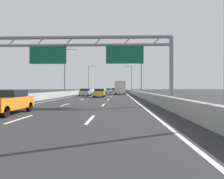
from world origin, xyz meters
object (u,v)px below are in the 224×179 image
object	(u,v)px
streetlamp_right_mid	(140,69)
silver_car	(85,92)
box_truck	(120,87)
orange_car	(6,101)
yellow_car	(99,93)
white_car	(109,90)
sign_gantry	(84,53)
green_car	(113,89)
streetlamp_left_far	(89,77)
streetlamp_left_mid	(66,69)
streetlamp_right_far	(131,77)
black_car	(120,90)
red_car	(120,89)

from	to	relation	value
streetlamp_right_mid	silver_car	world-z (taller)	streetlamp_right_mid
streetlamp_right_mid	box_truck	world-z (taller)	streetlamp_right_mid
orange_car	silver_car	distance (m)	28.62
yellow_car	white_car	size ratio (longest dim) A/B	0.93
sign_gantry	green_car	xyz separation A→B (m)	(0.07, 92.04, -4.08)
streetlamp_left_far	orange_car	bearing A→B (deg)	-86.52
green_car	box_truck	size ratio (longest dim) A/B	0.60
green_car	streetlamp_left_mid	bearing A→B (deg)	-96.29
streetlamp_left_far	streetlamp_right_far	xyz separation A→B (m)	(14.93, 0.00, 0.00)
streetlamp_right_mid	yellow_car	xyz separation A→B (m)	(-7.58, -6.20, -4.65)
streetlamp_left_far	streetlamp_right_far	distance (m)	14.93
yellow_car	streetlamp_right_far	bearing A→B (deg)	79.17
green_car	orange_car	xyz separation A→B (m)	(-3.77, -98.60, 0.03)
white_car	orange_car	world-z (taller)	orange_car
streetlamp_left_mid	green_car	bearing A→B (deg)	83.71
black_car	streetlamp_left_mid	bearing A→B (deg)	-104.50
yellow_car	white_car	xyz separation A→B (m)	(-0.01, 32.15, -0.00)
streetlamp_left_mid	orange_car	world-z (taller)	streetlamp_left_mid
streetlamp_right_mid	silver_car	bearing A→B (deg)	-174.54
box_truck	streetlamp_left_far	bearing A→B (deg)	113.96
white_car	box_truck	xyz separation A→B (m)	(3.61, -17.16, 0.96)
streetlamp_right_far	red_car	world-z (taller)	streetlamp_right_far
streetlamp_right_far	silver_car	xyz separation A→B (m)	(-10.83, -34.45, -4.65)
streetlamp_right_mid	streetlamp_right_far	size ratio (longest dim) A/B	1.00
streetlamp_right_mid	streetlamp_left_far	world-z (taller)	same
streetlamp_right_far	orange_car	distance (m)	64.20
green_car	silver_car	distance (m)	70.07
orange_car	white_car	bearing A→B (deg)	86.39
streetlamp_right_far	silver_car	world-z (taller)	streetlamp_right_far
yellow_car	black_car	bearing A→B (deg)	85.59
streetlamp_right_mid	orange_car	world-z (taller)	streetlamp_right_mid
streetlamp_left_mid	box_truck	size ratio (longest dim) A/B	1.22
streetlamp_right_far	red_car	bearing A→B (deg)	94.65
black_car	white_car	size ratio (longest dim) A/B	1.00
streetlamp_left_mid	streetlamp_right_far	xyz separation A→B (m)	(14.93, 33.41, 0.00)
white_car	orange_car	distance (m)	55.71
yellow_car	silver_car	world-z (taller)	silver_car
streetlamp_left_mid	red_car	distance (m)	81.32
streetlamp_right_mid	red_car	world-z (taller)	streetlamp_right_mid
red_car	black_car	bearing A→B (deg)	-89.93
streetlamp_left_mid	yellow_car	bearing A→B (deg)	-40.17
black_car	silver_car	bearing A→B (deg)	-99.08
streetlamp_right_mid	white_car	bearing A→B (deg)	106.32
streetlamp_left_mid	black_car	world-z (taller)	streetlamp_left_mid
streetlamp_left_far	orange_car	distance (m)	63.35
sign_gantry	green_car	bearing A→B (deg)	89.95
streetlamp_left_far	silver_car	world-z (taller)	streetlamp_left_far
sign_gantry	silver_car	world-z (taller)	sign_gantry
streetlamp_left_mid	white_car	world-z (taller)	streetlamp_left_mid
green_car	silver_car	xyz separation A→B (m)	(-3.50, -69.98, 0.01)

